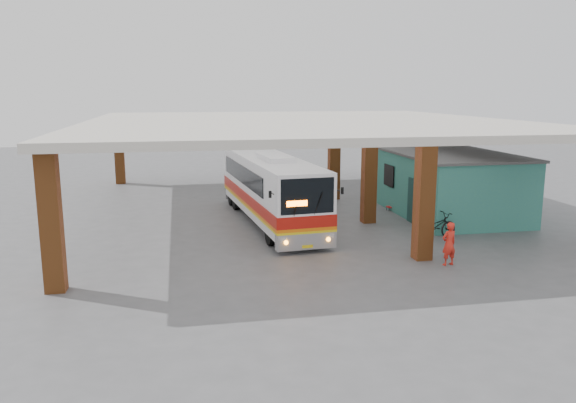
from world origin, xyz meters
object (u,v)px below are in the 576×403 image
(motorcycle, at_px, (435,226))
(red_chair, at_px, (392,204))
(pedestrian, at_px, (449,244))
(coach_bus, at_px, (270,188))

(motorcycle, relative_size, red_chair, 2.97)
(pedestrian, relative_size, red_chair, 2.20)
(coach_bus, relative_size, red_chair, 16.00)
(pedestrian, height_order, red_chair, pedestrian)
(coach_bus, xyz_separation_m, red_chair, (6.59, 1.36, -1.30))
(pedestrian, bearing_deg, coach_bus, -69.38)
(motorcycle, relative_size, pedestrian, 1.35)
(motorcycle, xyz_separation_m, pedestrian, (-1.10, -3.40, 0.23))
(coach_bus, xyz_separation_m, pedestrian, (5.11, -7.76, -0.84))
(motorcycle, distance_m, red_chair, 5.73)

